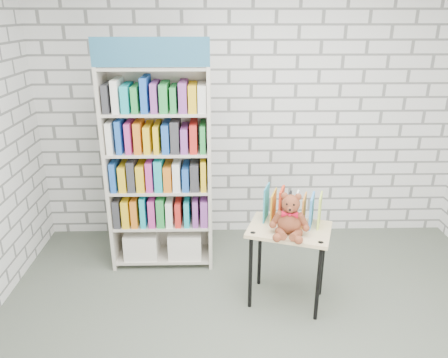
{
  "coord_description": "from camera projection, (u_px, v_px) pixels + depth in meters",
  "views": [
    {
      "loc": [
        -0.39,
        -2.55,
        2.39
      ],
      "look_at": [
        -0.31,
        0.95,
        1.04
      ],
      "focal_mm": 35.0,
      "sensor_mm": 36.0,
      "label": 1
    }
  ],
  "objects": [
    {
      "name": "ground",
      "position": [
        268.0,
        355.0,
        3.25
      ],
      "size": [
        4.5,
        4.5,
        0.0
      ],
      "primitive_type": "plane",
      "color": "#4E5648",
      "rests_on": "ground"
    },
    {
      "name": "room_shell",
      "position": [
        279.0,
        120.0,
        2.6
      ],
      "size": [
        4.52,
        4.02,
        2.81
      ],
      "color": "silver",
      "rests_on": "ground"
    },
    {
      "name": "bookshelf",
      "position": [
        160.0,
        168.0,
        4.13
      ],
      "size": [
        0.98,
        0.38,
        2.2
      ],
      "color": "beige",
      "rests_on": "ground"
    },
    {
      "name": "display_table",
      "position": [
        289.0,
        239.0,
        3.64
      ],
      "size": [
        0.77,
        0.65,
        0.71
      ],
      "color": "#D6BA80",
      "rests_on": "ground"
    },
    {
      "name": "table_books",
      "position": [
        292.0,
        208.0,
        3.65
      ],
      "size": [
        0.5,
        0.34,
        0.28
      ],
      "color": "teal",
      "rests_on": "display_table"
    },
    {
      "name": "teddy_bear",
      "position": [
        290.0,
        218.0,
        3.46
      ],
      "size": [
        0.31,
        0.31,
        0.35
      ],
      "color": "brown",
      "rests_on": "display_table"
    }
  ]
}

